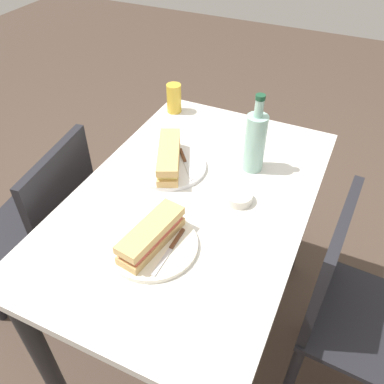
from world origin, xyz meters
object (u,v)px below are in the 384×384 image
at_px(knife_near, 185,162).
at_px(olive_bowl, 239,197).
at_px(baguette_sandwich_far, 151,235).
at_px(chair_near, 50,226).
at_px(dining_table, 192,225).
at_px(baguette_sandwich_near, 169,157).
at_px(plate_near, 169,166).
at_px(plate_far, 152,245).
at_px(knife_far, 171,248).
at_px(chair_far, 349,307).
at_px(beer_glass, 174,98).
at_px(water_bottle, 255,141).

relative_size(knife_near, olive_bowl, 1.67).
bearing_deg(baguette_sandwich_far, olive_bowl, 151.48).
bearing_deg(chair_near, dining_table, 101.80).
relative_size(chair_near, baguette_sandwich_near, 3.38).
bearing_deg(olive_bowl, plate_near, -102.26).
xyz_separation_m(plate_far, baguette_sandwich_far, (0.00, 0.00, 0.04)).
relative_size(plate_far, olive_bowl, 2.93).
relative_size(dining_table, knife_far, 6.29).
bearing_deg(chair_far, chair_near, -83.80).
bearing_deg(baguette_sandwich_far, chair_near, -102.54).
bearing_deg(beer_glass, knife_far, 26.16).
height_order(dining_table, plate_far, plate_far).
bearing_deg(beer_glass, chair_far, 61.88).
relative_size(knife_far, water_bottle, 0.64).
relative_size(baguette_sandwich_near, plate_far, 1.00).
height_order(plate_near, baguette_sandwich_near, baguette_sandwich_near).
bearing_deg(beer_glass, water_bottle, 60.96).
xyz_separation_m(water_bottle, beer_glass, (-0.24, -0.42, -0.05)).
xyz_separation_m(baguette_sandwich_near, beer_glass, (-0.36, -0.16, 0.01)).
height_order(knife_near, beer_glass, beer_glass).
bearing_deg(baguette_sandwich_near, olive_bowl, 77.74).
distance_m(plate_near, beer_glass, 0.40).
bearing_deg(knife_far, chair_near, -101.15).
relative_size(dining_table, plate_far, 4.39).
height_order(knife_near, baguette_sandwich_far, baguette_sandwich_far).
bearing_deg(knife_near, baguette_sandwich_near, -54.07).
height_order(baguette_sandwich_near, water_bottle, water_bottle).
distance_m(plate_far, baguette_sandwich_far, 0.04).
bearing_deg(baguette_sandwich_near, knife_far, 28.07).
height_order(knife_near, plate_far, knife_near).
bearing_deg(beer_glass, baguette_sandwich_far, 22.18).
distance_m(chair_far, knife_far, 0.64).
bearing_deg(knife_near, beer_glass, -147.49).
height_order(dining_table, beer_glass, beer_glass).
height_order(dining_table, water_bottle, water_bottle).
height_order(plate_near, beer_glass, beer_glass).
relative_size(chair_far, knife_far, 4.85).
xyz_separation_m(knife_far, water_bottle, (-0.46, 0.08, 0.09)).
distance_m(plate_near, knife_far, 0.39).
bearing_deg(dining_table, chair_far, 90.48).
distance_m(plate_near, knife_near, 0.06).
bearing_deg(chair_near, plate_near, 117.51).
bearing_deg(plate_near, chair_far, 81.87).
relative_size(dining_table, baguette_sandwich_near, 4.38).
distance_m(plate_far, knife_far, 0.06).
height_order(chair_near, knife_near, chair_near).
bearing_deg(water_bottle, chair_far, 62.79).
bearing_deg(olive_bowl, beer_glass, -133.63).
relative_size(baguette_sandwich_near, olive_bowl, 2.94).
bearing_deg(chair_far, knife_near, -101.52).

